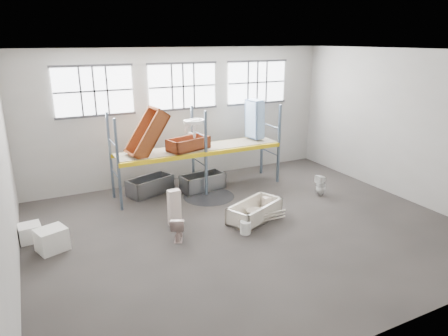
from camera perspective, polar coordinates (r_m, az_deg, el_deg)
floor at (r=11.94m, az=3.24°, el=-8.63°), size 12.00×10.00×0.10m
ceiling at (r=10.69m, az=3.74°, el=16.64°), size 12.00×10.00×0.10m
wall_back at (r=15.52m, az=-5.89°, el=7.49°), size 12.00×0.10×5.00m
wall_front at (r=7.35m, az=23.50°, el=-5.91°), size 12.00×0.10×5.00m
wall_right at (r=14.94m, az=24.16°, el=5.61°), size 0.10×10.00×5.00m
window_left at (r=14.46m, az=-18.01°, el=10.37°), size 2.60×0.04×1.60m
window_mid at (r=15.26m, az=-5.87°, el=11.49°), size 2.60×0.04×1.60m
window_right at (r=16.65m, az=4.70°, el=12.05°), size 2.60×0.04×1.60m
rack_upright_la at (r=12.94m, az=-14.81°, el=0.31°), size 0.08×0.08×3.00m
rack_upright_lb at (r=14.08m, az=-15.85°, el=1.63°), size 0.08×0.08×3.00m
rack_upright_ma at (r=13.81m, az=-2.59°, el=1.99°), size 0.08×0.08×3.00m
rack_upright_mb at (r=14.87m, az=-4.47°, el=3.12°), size 0.08×0.08×3.00m
rack_upright_ra at (r=15.22m, az=7.81°, el=3.35°), size 0.08×0.08×3.00m
rack_upright_rb at (r=16.20m, az=5.44°, el=4.32°), size 0.08×0.08×3.00m
rack_beam_front at (r=13.81m, az=-2.59°, el=1.99°), size 6.00×0.10×0.14m
rack_beam_back at (r=14.87m, az=-4.47°, el=3.12°), size 6.00×0.10×0.14m
shelf_deck at (r=14.32m, az=-3.57°, el=2.89°), size 5.90×1.10×0.03m
wet_patch at (r=14.12m, az=-2.17°, el=-4.06°), size 1.80×1.80×0.00m
bathtub_beige at (r=12.32m, az=4.39°, el=-6.15°), size 2.00×1.52×0.53m
cistern_spare at (r=12.98m, az=6.42°, el=-4.87°), size 0.41×0.21×0.39m
sink_in_tub at (r=12.51m, az=4.20°, el=-6.32°), size 0.51×0.51×0.17m
toilet_beige at (r=11.19m, az=-6.57°, el=-8.40°), size 0.62×0.78×0.69m
cistern_tall at (r=11.92m, az=-7.08°, el=-5.63°), size 0.37×0.25×1.10m
toilet_white at (r=14.51m, az=13.61°, el=-2.39°), size 0.35×0.35×0.75m
steel_tub_left at (r=14.55m, az=-10.47°, el=-2.45°), size 1.77×1.27×0.59m
steel_tub_right at (r=14.69m, az=-3.07°, el=-1.98°), size 1.67×0.94×0.58m
rust_tub_flat at (r=13.96m, az=-5.09°, el=3.48°), size 1.61×1.09×0.41m
rust_tub_tilted at (r=13.52m, az=-10.90°, el=4.82°), size 1.53×1.03×1.73m
sink_on_shelf at (r=13.71m, az=-4.25°, el=4.42°), size 0.87×0.76×0.64m
blue_tub_upright at (r=15.30m, az=4.37°, el=6.98°), size 0.57×0.75×1.47m
bucket at (r=11.49m, az=3.08°, el=-8.45°), size 0.36×0.36×0.36m
carton_near at (r=11.49m, az=-23.31°, el=-9.33°), size 0.87×0.81×0.61m
carton_far at (r=12.28m, az=-25.87°, el=-8.28°), size 0.61×0.61×0.47m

